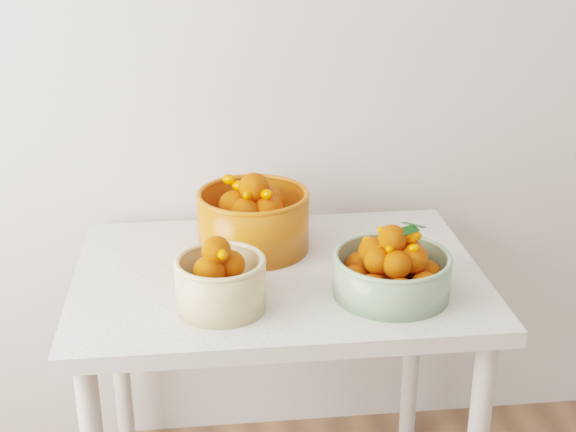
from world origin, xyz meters
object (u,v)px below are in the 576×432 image
object	(u,v)px
bowl_cream	(220,281)
table	(278,305)
bowl_green	(392,270)
bowl_orange	(253,219)

from	to	relation	value
bowl_cream	table	bearing A→B (deg)	49.29
bowl_green	table	bearing A→B (deg)	149.31
table	bowl_green	size ratio (longest dim) A/B	3.39
bowl_cream	bowl_green	bearing A→B (deg)	3.14
table	bowl_cream	bearing A→B (deg)	-130.71
bowl_cream	bowl_orange	xyz separation A→B (m)	(0.10, 0.31, 0.02)
bowl_green	bowl_orange	bearing A→B (deg)	135.91
bowl_cream	bowl_orange	bearing A→B (deg)	72.86
bowl_cream	bowl_green	xyz separation A→B (m)	(0.39, 0.02, -0.01)
table	bowl_cream	size ratio (longest dim) A/B	3.86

